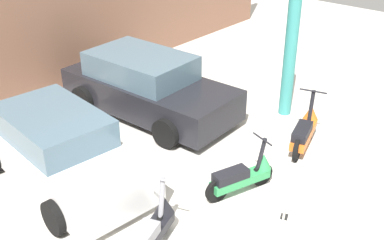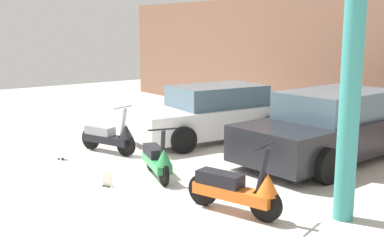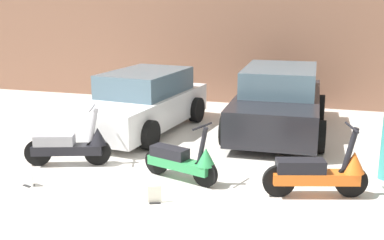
{
  "view_description": "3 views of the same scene",
  "coord_description": "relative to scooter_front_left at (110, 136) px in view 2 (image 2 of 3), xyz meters",
  "views": [
    {
      "loc": [
        -5.2,
        -2.81,
        5.11
      ],
      "look_at": [
        0.77,
        2.3,
        0.95
      ],
      "focal_mm": 45.0,
      "sensor_mm": 36.0,
      "label": 1
    },
    {
      "loc": [
        7.59,
        -3.53,
        2.64
      ],
      "look_at": [
        -0.06,
        2.36,
        0.79
      ],
      "focal_mm": 45.0,
      "sensor_mm": 36.0,
      "label": 2
    },
    {
      "loc": [
        2.85,
        -5.9,
        2.84
      ],
      "look_at": [
        0.5,
        2.09,
        0.74
      ],
      "focal_mm": 45.0,
      "sensor_mm": 36.0,
      "label": 3
    }
  ],
  "objects": [
    {
      "name": "scooter_front_left",
      "position": [
        0.0,
        0.0,
        0.0
      ],
      "size": [
        1.45,
        0.74,
        1.05
      ],
      "rotation": [
        0.0,
        0.0,
        0.33
      ],
      "color": "black",
      "rests_on": "ground_plane"
    },
    {
      "name": "car_rear_left",
      "position": [
        0.3,
        2.57,
        0.25
      ],
      "size": [
        2.19,
        3.98,
        1.3
      ],
      "rotation": [
        0.0,
        0.0,
        -1.69
      ],
      "color": "white",
      "rests_on": "ground_plane"
    },
    {
      "name": "support_column_side",
      "position": [
        5.26,
        0.86,
        1.41
      ],
      "size": [
        0.28,
        0.28,
        3.56
      ],
      "primitive_type": "cylinder",
      "color": "teal",
      "rests_on": "ground_plane"
    },
    {
      "name": "car_rear_center",
      "position": [
        3.2,
        3.28,
        0.3
      ],
      "size": [
        2.1,
        4.18,
        1.4
      ],
      "rotation": [
        0.0,
        0.0,
        -1.54
      ],
      "color": "black",
      "rests_on": "ground_plane"
    },
    {
      "name": "ground_plane",
      "position": [
        1.44,
        -1.2,
        -0.37
      ],
      "size": [
        28.0,
        28.0,
        0.0
      ],
      "primitive_type": "plane",
      "color": "silver"
    },
    {
      "name": "scooter_front_center",
      "position": [
        4.22,
        -0.21,
        0.01
      ],
      "size": [
        1.51,
        0.71,
        1.08
      ],
      "rotation": [
        0.0,
        0.0,
        0.28
      ],
      "color": "black",
      "rests_on": "ground_plane"
    },
    {
      "name": "wall_back",
      "position": [
        1.44,
        5.97,
        1.41
      ],
      "size": [
        19.6,
        0.12,
        3.56
      ],
      "primitive_type": "cube",
      "color": "#845B47",
      "rests_on": "ground_plane"
    },
    {
      "name": "placard_near_right_scooter",
      "position": [
        1.97,
        -1.11,
        -0.26
      ],
      "size": [
        0.2,
        0.17,
        0.26
      ],
      "rotation": [
        0.0,
        0.0,
        0.38
      ],
      "color": "black",
      "rests_on": "ground_plane"
    },
    {
      "name": "scooter_front_right",
      "position": [
        2.1,
        -0.17,
        -0.02
      ],
      "size": [
        1.35,
        0.69,
        0.98
      ],
      "rotation": [
        0.0,
        0.0,
        -0.33
      ],
      "color": "black",
      "rests_on": "ground_plane"
    },
    {
      "name": "placard_near_left_scooter",
      "position": [
        -0.16,
        -1.05,
        -0.26
      ],
      "size": [
        0.2,
        0.17,
        0.26
      ],
      "rotation": [
        0.0,
        0.0,
        -0.33
      ],
      "color": "black",
      "rests_on": "ground_plane"
    }
  ]
}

